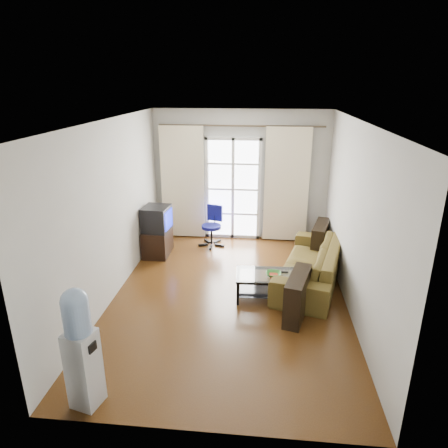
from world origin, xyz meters
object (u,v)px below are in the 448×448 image
Objects in this scene: sofa at (310,263)px; crt_tv at (155,219)px; coffee_table at (268,283)px; tv_stand at (158,242)px; task_chair at (212,234)px; water_cooler at (81,346)px.

crt_tv reaches higher than sofa.
coffee_table is 2.60m from tv_stand.
task_chair is at bearing 119.31° from coffee_table.
task_chair is at bearing 95.05° from water_cooler.
task_chair is at bearing -112.34° from sofa.
tv_stand is 1.25× the size of crt_tv.
task_chair is (1.00, 0.62, -0.51)m from crt_tv.
task_chair is (-1.85, 1.41, -0.09)m from sofa.
water_cooler is (0.26, -3.86, 0.45)m from tv_stand.
crt_tv reaches higher than coffee_table.
crt_tv is 3.82m from water_cooler.
sofa is 2.37× the size of coffee_table.
tv_stand is 1.15m from task_chair.
crt_tv is at bearing -89.81° from tv_stand.
coffee_table is at bearing -33.63° from sofa.
water_cooler is (-0.74, -4.43, 0.47)m from task_chair.
task_chair is (-1.14, 2.04, -0.01)m from coffee_table.
coffee_table is 1.44× the size of tv_stand.
tv_stand is at bearing 108.37° from water_cooler.
task_chair reaches higher than coffee_table.
task_chair is at bearing 29.48° from tv_stand.
tv_stand is at bearing -91.54° from sofa.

